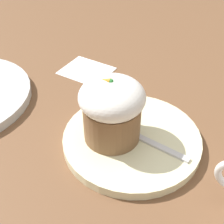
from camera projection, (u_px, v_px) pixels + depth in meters
name	position (u px, v px, depth m)	size (l,w,h in m)	color
ground_plane	(132.00, 143.00, 0.51)	(4.00, 4.00, 0.00)	brown
dessert_plate	(132.00, 139.00, 0.51)	(0.22, 0.22, 0.02)	beige
carrot_cake	(112.00, 109.00, 0.47)	(0.10, 0.10, 0.11)	brown
spoon	(135.00, 135.00, 0.50)	(0.13, 0.04, 0.01)	silver
paper_napkin	(86.00, 71.00, 0.68)	(0.11, 0.10, 0.00)	white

